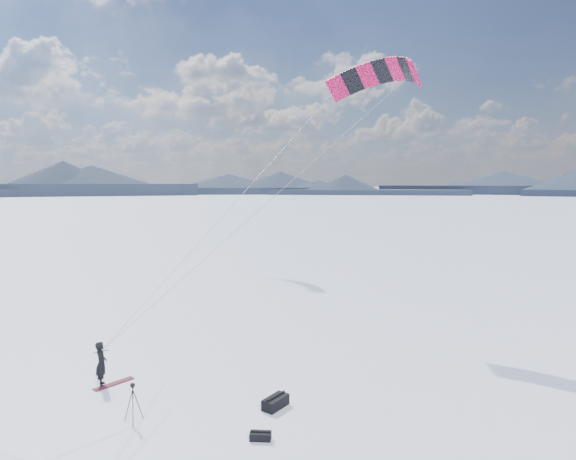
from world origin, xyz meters
TOP-DOWN VIEW (x-y plane):
  - ground at (0.00, 0.00)m, footprint 1800.00×1800.00m
  - horizon_hills at (-0.00, 0.00)m, footprint 704.00×705.94m
  - snow_tracks at (-1.98, 0.09)m, footprint 13.93×9.84m
  - snowkiter at (-1.19, 4.08)m, footprint 0.46×0.64m
  - snowboard at (-0.80, 3.94)m, footprint 1.54×0.74m
  - tripod at (-0.86, 0.69)m, footprint 0.57×0.58m
  - gear_bag_a at (3.38, -0.75)m, footprint 1.06×0.79m
  - gear_bag_b at (2.02, -2.27)m, footprint 0.67×0.60m
  - power_kite at (13.60, 6.17)m, footprint 16.07×6.08m

SIDE VIEW (x-z plane):
  - ground at x=0.00m, z-range 0.00..0.00m
  - snowkiter at x=-1.19m, z-range -0.82..0.82m
  - snow_tracks at x=-1.98m, z-range 0.00..0.01m
  - snowboard at x=-0.80m, z-range 0.00..0.04m
  - gear_bag_b at x=2.02m, z-range -0.02..0.26m
  - gear_bag_a at x=3.38m, z-range -0.02..0.41m
  - tripod at x=-0.86m, z-range 0.18..1.42m
  - horizon_hills at x=0.00m, z-range -0.84..7.63m
  - power_kite at x=13.60m, z-range 6.69..19.45m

